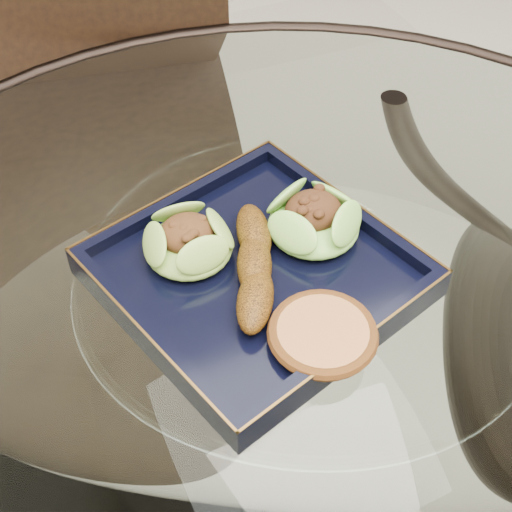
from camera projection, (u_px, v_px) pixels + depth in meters
name	position (u px, v px, depth m)	size (l,w,h in m)	color
dining_table	(295.00, 401.00, 0.82)	(1.13, 1.13, 0.77)	white
dining_chair	(128.00, 204.00, 1.16)	(0.48, 0.48, 0.93)	black
navy_plate	(256.00, 277.00, 0.71)	(0.27, 0.27, 0.02)	black
lettuce_wrap_left	(188.00, 244.00, 0.71)	(0.09, 0.09, 0.03)	#5D8D29
lettuce_wrap_right	(314.00, 222.00, 0.73)	(0.09, 0.09, 0.03)	#50922A
roasted_plantain	(254.00, 265.00, 0.69)	(0.16, 0.03, 0.03)	#653A0A
crumb_patty	(323.00, 335.00, 0.64)	(0.09, 0.09, 0.02)	#B7723D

